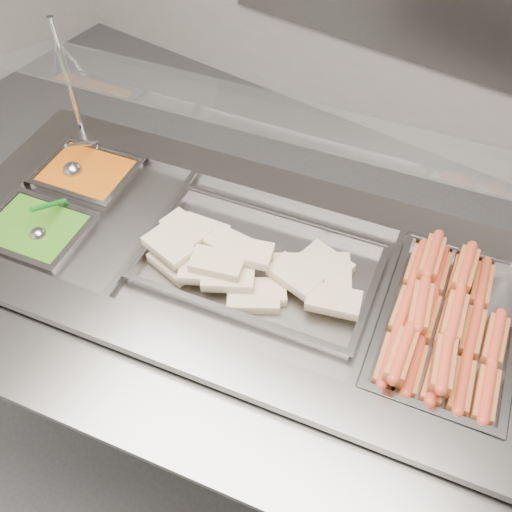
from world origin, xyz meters
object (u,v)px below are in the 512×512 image
Objects in this scene: sneeze_guard at (270,115)px; pan_hotdogs at (445,331)px; pan_wraps at (259,267)px; serving_spoon at (41,230)px; ladle at (74,169)px; steam_counter at (243,336)px.

sneeze_guard is 2.75× the size of pan_hotdogs.
pan_wraps is 4.18× the size of serving_spoon.
pan_wraps is (-0.59, -0.12, 0.02)m from pan_hotdogs.
ladle is 0.31m from serving_spoon.
pan_wraps is 0.81m from ladle.
sneeze_guard is 8.72× the size of ladle.
serving_spoon is at bearing -137.21° from sneeze_guard.
serving_spoon reaches higher than steam_counter.
sneeze_guard is 0.86m from serving_spoon.
steam_counter is 11.25× the size of serving_spoon.
pan_hotdogs is at bearing 18.75° from serving_spoon.
pan_wraps is (0.11, -0.22, -0.42)m from sneeze_guard.
pan_hotdogs is at bearing 6.17° from ladle.
sneeze_guard is at bearing 172.58° from pan_hotdogs.
ladle is (-0.81, -0.03, 0.04)m from pan_wraps.
steam_counter is 0.46m from pan_wraps.
serving_spoon is at bearing -155.62° from pan_wraps.
ladle is (-1.41, -0.15, 0.05)m from pan_hotdogs.
pan_wraps is at bearing -62.79° from sneeze_guard.
steam_counter is 2.69× the size of pan_wraps.
steam_counter is at bearing 1.07° from ladle.
serving_spoon is at bearing -64.13° from ladle.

